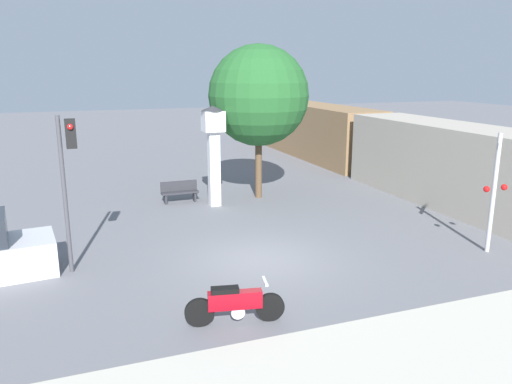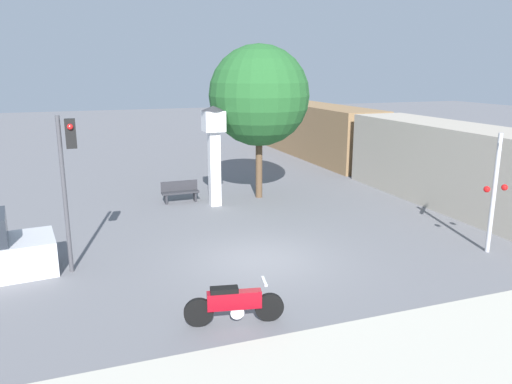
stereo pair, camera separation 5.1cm
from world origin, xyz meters
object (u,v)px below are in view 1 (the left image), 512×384
(railroad_crossing_signal, at_px, (494,188))
(street_tree, at_px, (259,96))
(motorcycle, at_px, (235,304))
(bench, at_px, (180,191))
(traffic_light, at_px, (68,167))
(freight_train, at_px, (372,145))
(clock_tower, at_px, (213,140))

(railroad_crossing_signal, bearing_deg, street_tree, 116.18)
(motorcycle, xyz_separation_m, railroad_crossing_signal, (9.00, 1.62, 1.59))
(street_tree, bearing_deg, bench, 173.83)
(traffic_light, bearing_deg, railroad_crossing_signal, -13.07)
(motorcycle, xyz_separation_m, bench, (1.03, 11.02, 0.00))
(traffic_light, xyz_separation_m, bench, (4.37, 6.54, -2.57))
(traffic_light, distance_m, bench, 8.27)
(freight_train, bearing_deg, motorcycle, -132.81)
(traffic_light, height_order, bench, traffic_light)
(freight_train, xyz_separation_m, bench, (-10.89, -1.84, -1.21))
(motorcycle, height_order, clock_tower, clock_tower)
(railroad_crossing_signal, relative_size, street_tree, 0.57)
(clock_tower, xyz_separation_m, bench, (-1.29, 1.03, -2.30))
(clock_tower, bearing_deg, freight_train, 16.67)
(railroad_crossing_signal, xyz_separation_m, street_tree, (-4.44, 9.02, 2.46))
(railroad_crossing_signal, bearing_deg, bench, 130.29)
(motorcycle, distance_m, traffic_light, 6.16)
(motorcycle, relative_size, bench, 1.42)
(railroad_crossing_signal, distance_m, street_tree, 10.35)
(motorcycle, xyz_separation_m, traffic_light, (-3.35, 4.48, 2.57))
(motorcycle, xyz_separation_m, freight_train, (11.92, 12.86, 1.21))
(motorcycle, relative_size, traffic_light, 0.51)
(freight_train, bearing_deg, bench, -170.39)
(street_tree, bearing_deg, freight_train, 16.83)
(street_tree, bearing_deg, motorcycle, -113.21)
(freight_train, height_order, street_tree, street_tree)
(freight_train, relative_size, traffic_light, 5.90)
(railroad_crossing_signal, height_order, bench, railroad_crossing_signal)
(motorcycle, distance_m, street_tree, 12.26)
(traffic_light, bearing_deg, clock_tower, 44.18)
(clock_tower, relative_size, railroad_crossing_signal, 1.11)
(traffic_light, relative_size, bench, 2.79)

